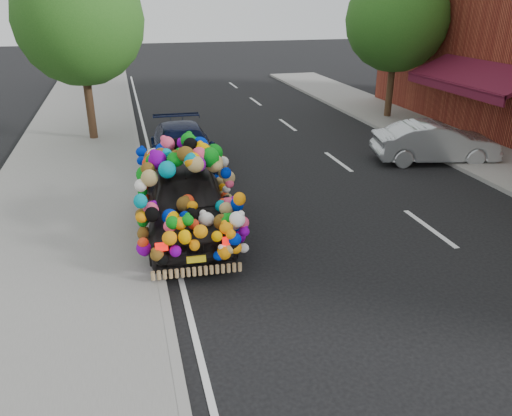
# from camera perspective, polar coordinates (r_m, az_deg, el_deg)

# --- Properties ---
(ground) EXTENTS (100.00, 100.00, 0.00)m
(ground) POSITION_cam_1_polar(r_m,az_deg,el_deg) (10.24, 2.09, -4.55)
(ground) COLOR black
(ground) RESTS_ON ground
(sidewalk) EXTENTS (4.00, 60.00, 0.12)m
(sidewalk) POSITION_cam_1_polar(r_m,az_deg,el_deg) (9.97, -22.45, -6.86)
(sidewalk) COLOR gray
(sidewalk) RESTS_ON ground
(kerb) EXTENTS (0.15, 60.00, 0.13)m
(kerb) POSITION_cam_1_polar(r_m,az_deg,el_deg) (9.85, -11.17, -5.77)
(kerb) COLOR gray
(kerb) RESTS_ON ground
(footpath_far) EXTENTS (3.00, 40.00, 0.12)m
(footpath_far) POSITION_cam_1_polar(r_m,az_deg,el_deg) (16.64, 26.94, 4.16)
(footpath_far) COLOR gray
(footpath_far) RESTS_ON ground
(lane_markings) EXTENTS (6.00, 50.00, 0.01)m
(lane_markings) POSITION_cam_1_polar(r_m,az_deg,el_deg) (11.71, 19.21, -2.17)
(lane_markings) COLOR silver
(lane_markings) RESTS_ON ground
(tree_near_sidewalk) EXTENTS (4.20, 4.20, 6.13)m
(tree_near_sidewalk) POSITION_cam_1_polar(r_m,az_deg,el_deg) (18.21, -19.59, 19.55)
(tree_near_sidewalk) COLOR #332114
(tree_near_sidewalk) RESTS_ON ground
(tree_far_b) EXTENTS (4.00, 4.00, 5.90)m
(tree_far_b) POSITION_cam_1_polar(r_m,az_deg,el_deg) (21.53, 15.82, 19.98)
(tree_far_b) COLOR #332114
(tree_far_b) RESTS_ON ground
(plush_art_car) EXTENTS (2.33, 4.56, 2.09)m
(plush_art_car) POSITION_cam_1_polar(r_m,az_deg,el_deg) (10.58, -8.05, 2.52)
(plush_art_car) COLOR black
(plush_art_car) RESTS_ON ground
(navy_sedan) EXTENTS (1.93, 4.43, 1.27)m
(navy_sedan) POSITION_cam_1_polar(r_m,az_deg,el_deg) (14.84, -8.37, 6.73)
(navy_sedan) COLOR black
(navy_sedan) RESTS_ON ground
(silver_hatchback) EXTENTS (3.92, 2.07, 1.23)m
(silver_hatchback) POSITION_cam_1_polar(r_m,az_deg,el_deg) (16.35, 19.79, 7.06)
(silver_hatchback) COLOR #A3A7AA
(silver_hatchback) RESTS_ON ground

